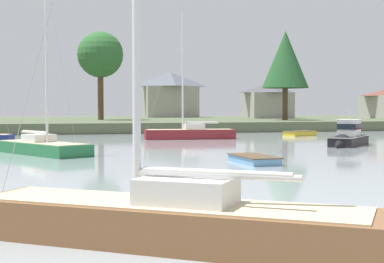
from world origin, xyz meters
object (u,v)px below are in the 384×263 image
(dinghy_yellow, at_px, (300,134))
(dinghy_skyblue, at_px, (254,160))
(sailboat_maroon, at_px, (190,136))
(cruiser_black, at_px, (347,140))
(sailboat_wood, at_px, (168,231))
(sailboat_green, at_px, (42,150))

(dinghy_yellow, distance_m, dinghy_skyblue, 31.87)
(sailboat_maroon, bearing_deg, cruiser_black, -52.74)
(sailboat_maroon, height_order, dinghy_skyblue, sailboat_maroon)
(dinghy_yellow, relative_size, sailboat_wood, 0.33)
(sailboat_maroon, bearing_deg, sailboat_wood, -105.15)
(dinghy_skyblue, distance_m, sailboat_green, 14.80)
(sailboat_green, bearing_deg, dinghy_yellow, 33.66)
(sailboat_wood, distance_m, sailboat_green, 26.74)
(cruiser_black, distance_m, dinghy_skyblue, 16.98)
(dinghy_skyblue, relative_size, sailboat_green, 0.32)
(sailboat_wood, height_order, dinghy_skyblue, sailboat_wood)
(sailboat_maroon, bearing_deg, sailboat_green, -133.12)
(dinghy_yellow, bearing_deg, cruiser_black, -102.20)
(dinghy_yellow, height_order, sailboat_green, sailboat_green)
(cruiser_black, bearing_deg, sailboat_maroon, 127.26)
(cruiser_black, relative_size, dinghy_skyblue, 1.59)
(cruiser_black, distance_m, sailboat_wood, 35.62)
(cruiser_black, relative_size, dinghy_yellow, 1.47)
(dinghy_skyblue, bearing_deg, sailboat_green, 140.48)
(sailboat_wood, xyz_separation_m, dinghy_skyblue, (8.63, 17.17, -0.14))
(cruiser_black, height_order, sailboat_maroon, sailboat_maroon)
(dinghy_yellow, distance_m, sailboat_wood, 51.07)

